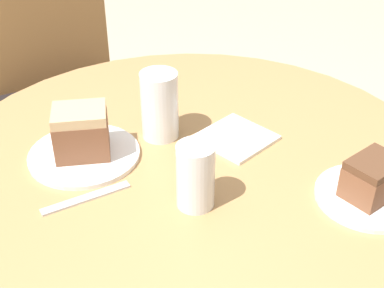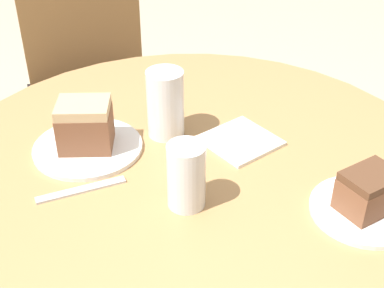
# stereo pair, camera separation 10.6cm
# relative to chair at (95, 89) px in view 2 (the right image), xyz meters

# --- Properties ---
(table) EXTENTS (1.05, 1.05, 0.76)m
(table) POSITION_rel_chair_xyz_m (-0.10, -0.91, 0.09)
(table) COLOR tan
(table) RESTS_ON ground_plane
(chair) EXTENTS (0.50, 0.47, 0.87)m
(chair) POSITION_rel_chair_xyz_m (0.00, 0.00, 0.00)
(chair) COLOR olive
(chair) RESTS_ON ground_plane
(plate_near) EXTENTS (0.23, 0.23, 0.01)m
(plate_near) POSITION_rel_chair_xyz_m (-0.27, -0.77, 0.28)
(plate_near) COLOR white
(plate_near) RESTS_ON table
(plate_far) EXTENTS (0.19, 0.19, 0.01)m
(plate_far) POSITION_rel_chair_xyz_m (0.10, -1.19, 0.28)
(plate_far) COLOR white
(plate_far) RESTS_ON table
(cake_slice_near) EXTENTS (0.13, 0.13, 0.10)m
(cake_slice_near) POSITION_rel_chair_xyz_m (-0.27, -0.77, 0.34)
(cake_slice_near) COLOR brown
(cake_slice_near) RESTS_ON plate_near
(cake_slice_far) EXTENTS (0.10, 0.08, 0.08)m
(cake_slice_far) POSITION_rel_chair_xyz_m (0.10, -1.19, 0.33)
(cake_slice_far) COLOR brown
(cake_slice_far) RESTS_ON plate_far
(glass_lemonade) EXTENTS (0.07, 0.07, 0.12)m
(glass_lemonade) POSITION_rel_chair_xyz_m (-0.17, -1.02, 0.33)
(glass_lemonade) COLOR beige
(glass_lemonade) RESTS_ON table
(glass_water) EXTENTS (0.08, 0.08, 0.15)m
(glass_water) POSITION_rel_chair_xyz_m (-0.10, -0.79, 0.35)
(glass_water) COLOR silver
(glass_water) RESTS_ON table
(napkin_stack) EXTENTS (0.16, 0.16, 0.01)m
(napkin_stack) POSITION_rel_chair_xyz_m (0.03, -0.90, 0.28)
(napkin_stack) COLOR white
(napkin_stack) RESTS_ON table
(fork) EXTENTS (0.17, 0.03, 0.00)m
(fork) POSITION_rel_chair_xyz_m (-0.33, -0.89, 0.28)
(fork) COLOR silver
(fork) RESTS_ON table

